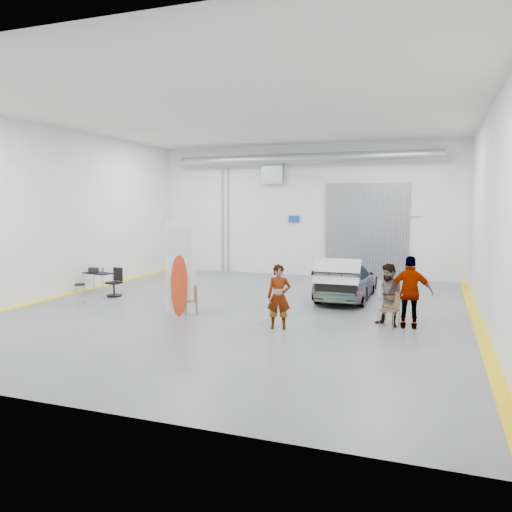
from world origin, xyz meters
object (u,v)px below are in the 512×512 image
(person_a, at_px, (279,297))
(person_b, at_px, (389,295))
(office_chair, at_px, (115,284))
(person_c, at_px, (410,292))
(folding_chair_near, at_px, (191,306))
(work_table, at_px, (97,273))
(folding_chair_far, at_px, (389,317))
(shop_stool, at_px, (80,294))
(surfboard_display, at_px, (177,276))
(sedan_car, at_px, (346,281))

(person_a, relative_size, person_b, 1.01)
(office_chair, bearing_deg, person_b, 3.60)
(person_c, xyz_separation_m, folding_chair_near, (-6.24, -0.47, -0.71))
(work_table, bearing_deg, folding_chair_near, -24.23)
(folding_chair_far, xyz_separation_m, office_chair, (-9.65, 1.36, 0.15))
(person_a, xyz_separation_m, person_b, (2.72, 1.26, -0.01))
(person_c, bearing_deg, folding_chair_far, 8.16)
(shop_stool, height_order, work_table, work_table)
(person_c, distance_m, surfboard_display, 6.59)
(person_a, height_order, person_b, person_a)
(office_chair, bearing_deg, work_table, 165.20)
(office_chair, bearing_deg, sedan_car, 27.56)
(person_c, height_order, work_table, person_c)
(sedan_car, xyz_separation_m, person_b, (1.76, -3.59, 0.23))
(folding_chair_near, bearing_deg, sedan_car, 15.45)
(folding_chair_far, bearing_deg, office_chair, -170.52)
(sedan_car, distance_m, person_a, 4.95)
(shop_stool, xyz_separation_m, office_chair, (0.15, 1.69, 0.09))
(person_b, relative_size, work_table, 1.37)
(person_a, bearing_deg, folding_chair_near, 152.21)
(shop_stool, distance_m, office_chair, 1.70)
(surfboard_display, bearing_deg, work_table, 136.32)
(sedan_car, bearing_deg, person_b, 116.45)
(person_a, relative_size, work_table, 1.39)
(person_c, distance_m, folding_chair_near, 6.29)
(shop_stool, bearing_deg, person_a, -6.46)
(folding_chair_near, xyz_separation_m, folding_chair_far, (5.72, 0.37, 0.03))
(person_a, bearing_deg, surfboard_display, 158.02)
(person_a, relative_size, person_c, 0.88)
(surfboard_display, height_order, shop_stool, surfboard_display)
(folding_chair_far, height_order, shop_stool, folding_chair_far)
(person_b, xyz_separation_m, folding_chair_far, (0.02, -0.14, -0.56))
(person_b, distance_m, folding_chair_near, 5.75)
(person_a, relative_size, folding_chair_near, 2.04)
(sedan_car, bearing_deg, folding_chair_far, 115.88)
(person_c, bearing_deg, folding_chair_near, 1.78)
(folding_chair_near, height_order, work_table, work_table)
(person_a, xyz_separation_m, folding_chair_near, (-2.98, 0.76, -0.60))
(person_a, xyz_separation_m, shop_stool, (-7.06, 0.80, -0.51))
(folding_chair_near, distance_m, office_chair, 4.30)
(person_a, relative_size, folding_chair_far, 1.82)
(person_a, height_order, shop_stool, person_a)
(sedan_car, xyz_separation_m, person_a, (-0.96, -4.85, 0.23))
(sedan_car, distance_m, office_chair, 8.22)
(shop_stool, relative_size, work_table, 0.56)
(person_b, relative_size, office_chair, 1.70)
(folding_chair_near, bearing_deg, person_c, -26.38)
(person_b, relative_size, person_c, 0.88)
(folding_chair_near, bearing_deg, work_table, 125.11)
(person_a, distance_m, person_b, 3.00)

